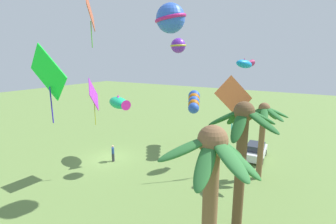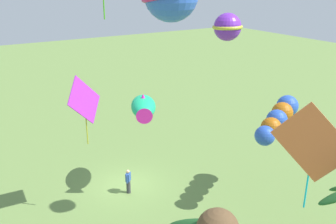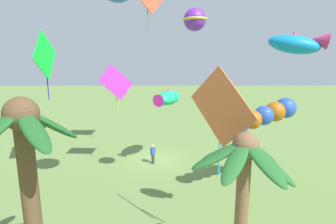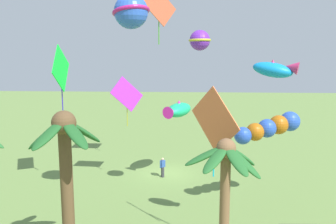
{
  "view_description": "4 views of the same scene",
  "coord_description": "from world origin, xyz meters",
  "px_view_note": "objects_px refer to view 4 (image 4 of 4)",
  "views": [
    {
      "loc": [
        16.1,
        16.35,
        9.57
      ],
      "look_at": [
        -1.44,
        5.81,
        5.03
      ],
      "focal_mm": 26.1,
      "sensor_mm": 36.0,
      "label": 1
    },
    {
      "loc": [
        8.57,
        19.2,
        12.67
      ],
      "look_at": [
        -0.38,
        4.45,
        6.38
      ],
      "focal_mm": 39.75,
      "sensor_mm": 36.0,
      "label": 2
    },
    {
      "loc": [
        -0.79,
        21.47,
        8.61
      ],
      "look_at": [
        -0.92,
        6.08,
        5.42
      ],
      "focal_mm": 28.64,
      "sensor_mm": 36.0,
      "label": 3
    },
    {
      "loc": [
        -1.69,
        28.59,
        9.96
      ],
      "look_at": [
        -0.4,
        5.12,
        6.01
      ],
      "focal_mm": 39.02,
      "sensor_mm": 36.0,
      "label": 4
    }
  ],
  "objects_px": {
    "spectator_0": "(163,167)",
    "palm_tree_0": "(225,174)",
    "kite_diamond_6": "(127,95)",
    "kite_tube_5": "(270,127)",
    "kite_fish_2": "(275,69)",
    "kite_diamond_0": "(159,6)",
    "palm_tree_1": "(66,159)",
    "kite_diamond_4": "(215,121)",
    "kite_diamond_8": "(61,69)",
    "kite_ball_7": "(131,12)",
    "kite_fish_3": "(178,110)",
    "kite_ball_1": "(200,40)"
  },
  "relations": [
    {
      "from": "kite_diamond_0",
      "to": "kite_ball_1",
      "type": "distance_m",
      "value": 8.05
    },
    {
      "from": "palm_tree_1",
      "to": "kite_ball_1",
      "type": "distance_m",
      "value": 10.77
    },
    {
      "from": "kite_diamond_4",
      "to": "palm_tree_0",
      "type": "bearing_deg",
      "value": 98.01
    },
    {
      "from": "kite_tube_5",
      "to": "kite_diamond_8",
      "type": "bearing_deg",
      "value": -10.99
    },
    {
      "from": "spectator_0",
      "to": "palm_tree_0",
      "type": "bearing_deg",
      "value": 106.09
    },
    {
      "from": "kite_fish_3",
      "to": "kite_tube_5",
      "type": "xyz_separation_m",
      "value": [
        -5.97,
        4.95,
        -0.27
      ]
    },
    {
      "from": "kite_tube_5",
      "to": "kite_ball_7",
      "type": "height_order",
      "value": "kite_ball_7"
    },
    {
      "from": "kite_tube_5",
      "to": "kite_ball_7",
      "type": "distance_m",
      "value": 11.1
    },
    {
      "from": "kite_diamond_4",
      "to": "kite_diamond_6",
      "type": "bearing_deg",
      "value": -57.65
    },
    {
      "from": "kite_diamond_0",
      "to": "kite_fish_2",
      "type": "relative_size",
      "value": 2.03
    },
    {
      "from": "kite_ball_1",
      "to": "kite_tube_5",
      "type": "xyz_separation_m",
      "value": [
        -4.52,
        -0.54,
        -5.4
      ]
    },
    {
      "from": "kite_diamond_0",
      "to": "kite_ball_7",
      "type": "xyz_separation_m",
      "value": [
        0.88,
        8.44,
        -1.31
      ]
    },
    {
      "from": "kite_fish_2",
      "to": "kite_diamond_8",
      "type": "bearing_deg",
      "value": -31.43
    },
    {
      "from": "palm_tree_1",
      "to": "kite_ball_1",
      "type": "bearing_deg",
      "value": -130.0
    },
    {
      "from": "spectator_0",
      "to": "kite_ball_1",
      "type": "distance_m",
      "value": 11.5
    },
    {
      "from": "kite_ball_1",
      "to": "kite_ball_7",
      "type": "relative_size",
      "value": 0.63
    },
    {
      "from": "kite_fish_3",
      "to": "kite_diamond_6",
      "type": "distance_m",
      "value": 4.11
    },
    {
      "from": "kite_diamond_4",
      "to": "kite_ball_7",
      "type": "xyz_separation_m",
      "value": [
        4.53,
        -3.15,
        5.54
      ]
    },
    {
      "from": "palm_tree_0",
      "to": "kite_fish_3",
      "type": "distance_m",
      "value": 12.78
    },
    {
      "from": "spectator_0",
      "to": "kite_diamond_6",
      "type": "distance_m",
      "value": 6.5
    },
    {
      "from": "kite_diamond_0",
      "to": "kite_tube_5",
      "type": "height_order",
      "value": "kite_diamond_0"
    },
    {
      "from": "palm_tree_1",
      "to": "spectator_0",
      "type": "xyz_separation_m",
      "value": [
        -3.38,
        -12.64,
        -4.45
      ]
    },
    {
      "from": "kite_ball_1",
      "to": "kite_diamond_8",
      "type": "relative_size",
      "value": 0.4
    },
    {
      "from": "kite_diamond_0",
      "to": "kite_fish_2",
      "type": "height_order",
      "value": "kite_diamond_0"
    },
    {
      "from": "kite_ball_7",
      "to": "kite_diamond_8",
      "type": "relative_size",
      "value": 0.63
    },
    {
      "from": "kite_ball_1",
      "to": "kite_diamond_4",
      "type": "relative_size",
      "value": 0.41
    },
    {
      "from": "kite_fish_3",
      "to": "kite_diamond_4",
      "type": "relative_size",
      "value": 0.76
    },
    {
      "from": "kite_ball_1",
      "to": "kite_fish_2",
      "type": "distance_m",
      "value": 6.04
    },
    {
      "from": "kite_tube_5",
      "to": "kite_diamond_6",
      "type": "bearing_deg",
      "value": -22.6
    },
    {
      "from": "kite_diamond_0",
      "to": "palm_tree_0",
      "type": "bearing_deg",
      "value": 105.92
    },
    {
      "from": "kite_diamond_6",
      "to": "kite_diamond_8",
      "type": "xyz_separation_m",
      "value": [
        4.48,
        1.3,
        1.97
      ]
    },
    {
      "from": "kite_diamond_0",
      "to": "kite_diamond_8",
      "type": "height_order",
      "value": "kite_diamond_0"
    },
    {
      "from": "kite_tube_5",
      "to": "kite_fish_2",
      "type": "bearing_deg",
      "value": 78.37
    },
    {
      "from": "palm_tree_0",
      "to": "kite_diamond_6",
      "type": "height_order",
      "value": "kite_diamond_6"
    },
    {
      "from": "palm_tree_1",
      "to": "spectator_0",
      "type": "height_order",
      "value": "palm_tree_1"
    },
    {
      "from": "kite_ball_1",
      "to": "kite_diamond_6",
      "type": "bearing_deg",
      "value": -41.28
    },
    {
      "from": "kite_diamond_0",
      "to": "kite_fish_2",
      "type": "bearing_deg",
      "value": 118.98
    },
    {
      "from": "palm_tree_0",
      "to": "kite_ball_1",
      "type": "distance_m",
      "value": 9.23
    },
    {
      "from": "palm_tree_0",
      "to": "kite_ball_1",
      "type": "height_order",
      "value": "kite_ball_1"
    },
    {
      "from": "palm_tree_1",
      "to": "spectator_0",
      "type": "distance_m",
      "value": 13.82
    },
    {
      "from": "palm_tree_0",
      "to": "palm_tree_1",
      "type": "distance_m",
      "value": 7.01
    },
    {
      "from": "spectator_0",
      "to": "kite_tube_5",
      "type": "xyz_separation_m",
      "value": [
        -7.16,
        4.92,
        4.36
      ]
    },
    {
      "from": "kite_fish_2",
      "to": "kite_diamond_4",
      "type": "xyz_separation_m",
      "value": [
        2.8,
        -0.05,
        -2.53
      ]
    },
    {
      "from": "kite_diamond_0",
      "to": "kite_ball_7",
      "type": "height_order",
      "value": "kite_diamond_0"
    },
    {
      "from": "kite_diamond_8",
      "to": "kite_fish_3",
      "type": "bearing_deg",
      "value": -165.3
    },
    {
      "from": "palm_tree_1",
      "to": "kite_diamond_8",
      "type": "relative_size",
      "value": 1.57
    },
    {
      "from": "palm_tree_0",
      "to": "spectator_0",
      "type": "xyz_separation_m",
      "value": [
        3.61,
        -12.5,
        -3.87
      ]
    },
    {
      "from": "palm_tree_1",
      "to": "kite_diamond_0",
      "type": "height_order",
      "value": "kite_diamond_0"
    },
    {
      "from": "kite_diamond_0",
      "to": "kite_diamond_8",
      "type": "relative_size",
      "value": 1.0
    },
    {
      "from": "palm_tree_1",
      "to": "kite_ball_7",
      "type": "height_order",
      "value": "kite_ball_7"
    }
  ]
}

